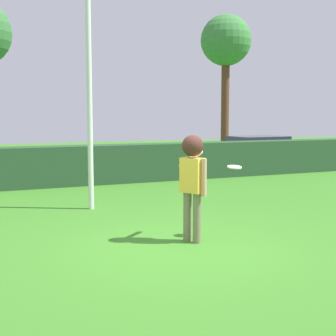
{
  "coord_description": "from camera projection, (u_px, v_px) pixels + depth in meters",
  "views": [
    {
      "loc": [
        -3.27,
        -6.89,
        2.13
      ],
      "look_at": [
        0.32,
        1.21,
        1.15
      ],
      "focal_mm": 51.67,
      "sensor_mm": 36.0,
      "label": 1
    }
  ],
  "objects": [
    {
      "name": "parked_car_silver",
      "position": [
        258.0,
        150.0,
        19.94
      ],
      "size": [
        4.28,
        1.96,
        1.25
      ],
      "color": "#B7B7BC",
      "rests_on": "ground"
    },
    {
      "name": "hedge_row",
      "position": [
        73.0,
        165.0,
        14.65
      ],
      "size": [
        29.68,
        0.9,
        1.19
      ],
      "primitive_type": "cube",
      "color": "#27472A",
      "rests_on": "ground"
    },
    {
      "name": "frisbee",
      "position": [
        234.0,
        167.0,
        8.33
      ],
      "size": [
        0.25,
        0.25,
        0.05
      ],
      "color": "white"
    },
    {
      "name": "ground_plane",
      "position": [
        180.0,
        247.0,
        7.82
      ],
      "size": [
        60.0,
        60.0,
        0.0
      ],
      "primitive_type": "plane",
      "color": "#3A7C23"
    },
    {
      "name": "lamppost",
      "position": [
        89.0,
        62.0,
        10.62
      ],
      "size": [
        0.24,
        0.24,
        5.94
      ],
      "color": "silver",
      "rests_on": "ground"
    },
    {
      "name": "person",
      "position": [
        193.0,
        173.0,
        8.01
      ],
      "size": [
        0.62,
        0.77,
        1.8
      ],
      "color": "#767151",
      "rests_on": "ground"
    },
    {
      "name": "birch_tree",
      "position": [
        226.0,
        44.0,
        23.74
      ],
      "size": [
        2.5,
        2.5,
        7.02
      ],
      "color": "brown",
      "rests_on": "ground"
    }
  ]
}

